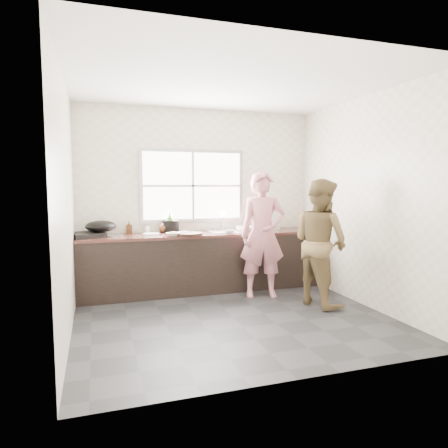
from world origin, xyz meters
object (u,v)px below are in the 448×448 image
object	(u,v)px
dish_rack	(265,221)
black_pot	(171,226)
pot_lid_right	(115,236)
wok	(101,226)
person_side	(320,242)
burner	(86,235)
cutting_board	(189,234)
bowl_held	(229,231)
bottle_brown_tall	(129,228)
bottle_brown_short	(164,226)
bottle_green	(170,222)
glass_jar	(147,230)
bowl_crabs	(244,229)
bowl_mince	(173,234)
pot_lid_left	(104,235)
woman	(263,239)
plate_food	(151,234)

from	to	relation	value
dish_rack	black_pot	bearing A→B (deg)	173.68
pot_lid_right	wok	bearing A→B (deg)	168.64
person_side	burner	distance (m)	3.14
person_side	cutting_board	size ratio (longest dim) A/B	4.44
person_side	burner	world-z (taller)	person_side
burner	bowl_held	bearing A→B (deg)	-6.44
bottle_brown_tall	bottle_brown_short	world-z (taller)	bottle_brown_short
bottle_green	glass_jar	xyz separation A→B (m)	(-0.33, 0.03, -0.10)
bowl_crabs	pot_lid_right	distance (m)	1.90
bowl_mince	pot_lid_right	size ratio (longest dim) A/B	0.80
pot_lid_left	bottle_brown_tall	bearing A→B (deg)	12.65
woman	person_side	bearing A→B (deg)	-34.27
bowl_mince	pot_lid_right	distance (m)	0.81
wok	burner	bearing A→B (deg)	-173.15
plate_food	bottle_green	size ratio (longest dim) A/B	0.77
black_pot	cutting_board	bearing A→B (deg)	-67.12
pot_lid_right	person_side	bearing A→B (deg)	-24.69
bowl_crabs	burner	world-z (taller)	same
dish_rack	person_side	bearing A→B (deg)	-74.19
woman	dish_rack	bearing A→B (deg)	75.44
person_side	pot_lid_right	world-z (taller)	person_side
wok	bowl_mince	bearing A→B (deg)	-16.18
cutting_board	woman	bearing A→B (deg)	-19.51
cutting_board	wok	xyz separation A→B (m)	(-1.18, 0.28, 0.12)
black_pot	bottle_green	bearing A→B (deg)	-119.21
person_side	plate_food	distance (m)	2.35
bottle_brown_tall	dish_rack	bearing A→B (deg)	-5.92
bottle_green	bowl_crabs	bearing A→B (deg)	-9.92
person_side	burner	size ratio (longest dim) A/B	3.94
plate_food	dish_rack	bearing A→B (deg)	-0.67
bowl_mince	plate_food	world-z (taller)	bowl_mince
cutting_board	glass_jar	world-z (taller)	glass_jar
bowl_crabs	plate_food	xyz separation A→B (m)	(-1.40, 0.04, -0.02)
person_side	bottle_brown_tall	bearing A→B (deg)	45.53
wok	pot_lid_right	bearing A→B (deg)	-11.36
woman	dish_rack	size ratio (longest dim) A/B	4.18
bowl_mince	glass_jar	size ratio (longest dim) A/B	1.80
cutting_board	bottle_brown_short	world-z (taller)	bottle_brown_short
bowl_held	bottle_brown_tall	world-z (taller)	bottle_brown_tall
person_side	black_pot	bearing A→B (deg)	37.50
cutting_board	burner	world-z (taller)	burner
woman	bottle_green	xyz separation A→B (m)	(-1.17, 0.75, 0.20)
bowl_crabs	bowl_held	distance (m)	0.35
black_pot	bottle_brown_tall	size ratio (longest dim) A/B	1.45
black_pot	bottle_green	world-z (taller)	bottle_green
bottle_brown_tall	pot_lid_left	size ratio (longest dim) A/B	0.68
bottle_brown_short	bowl_crabs	bearing A→B (deg)	-10.93
bowl_held	bottle_brown_tall	distance (m)	1.45
dish_rack	glass_jar	bearing A→B (deg)	175.30
black_pot	dish_rack	size ratio (longest dim) A/B	0.64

